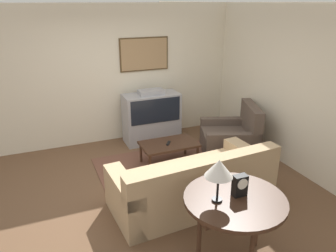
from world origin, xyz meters
name	(u,v)px	position (x,y,z in m)	size (l,w,h in m)	color
ground_plane	(144,189)	(0.00, 0.00, 0.00)	(12.00, 12.00, 0.00)	brown
wall_back	(108,75)	(0.01, 2.13, 1.35)	(12.00, 0.10, 2.70)	beige
wall_right	(289,88)	(2.63, 0.00, 1.35)	(0.06, 12.00, 2.70)	beige
area_rug	(166,165)	(0.61, 0.58, 0.01)	(2.37, 1.47, 0.01)	brown
tv	(152,117)	(0.76, 1.71, 0.51)	(1.12, 0.52, 1.09)	#9E9EA3
couch	(193,185)	(0.53, -0.64, 0.31)	(2.31, 1.14, 0.85)	tan
armchair	(232,138)	(1.96, 0.59, 0.29)	(1.26, 1.25, 0.94)	brown
coffee_table	(169,145)	(0.68, 0.60, 0.37)	(0.98, 0.59, 0.41)	#3D2619
console_table	(235,203)	(0.45, -1.76, 0.73)	(1.09, 1.09, 0.79)	#3D2619
table_lamp	(219,169)	(0.25, -1.73, 1.17)	(0.29, 0.29, 0.47)	black
mantel_clock	(240,185)	(0.52, -1.73, 0.92)	(0.15, 0.10, 0.24)	black
remote	(168,143)	(0.66, 0.59, 0.42)	(0.13, 0.16, 0.02)	black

